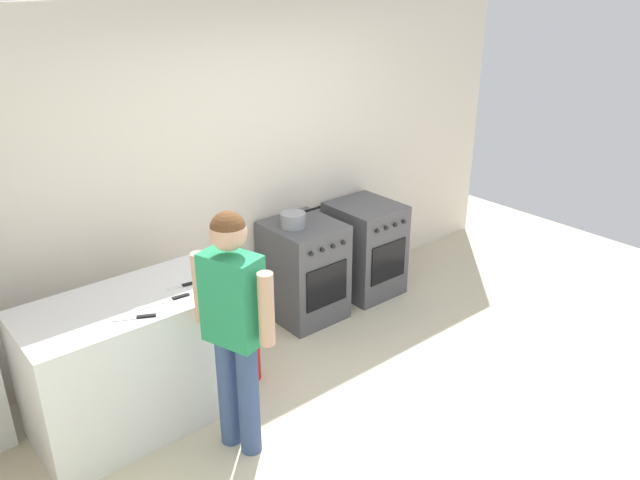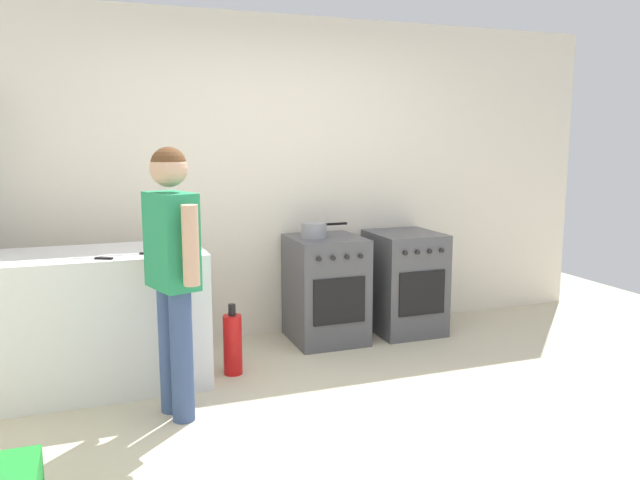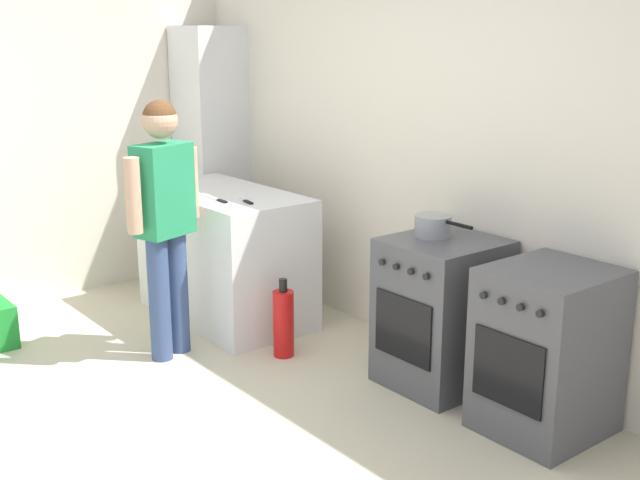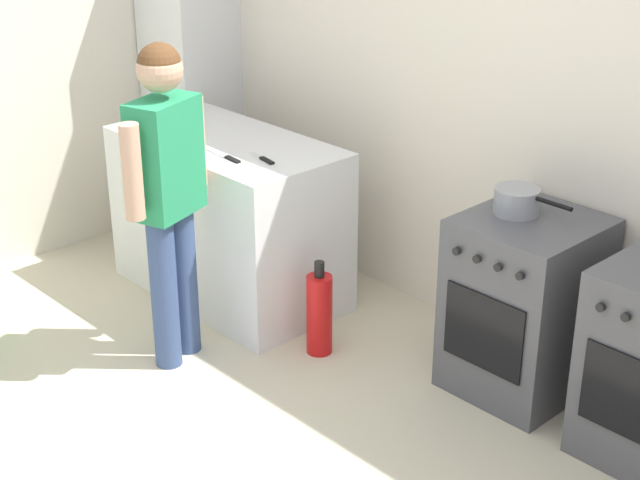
% 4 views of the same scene
% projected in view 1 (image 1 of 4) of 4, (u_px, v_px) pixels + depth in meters
% --- Properties ---
extents(ground_plane, '(8.00, 8.00, 0.00)m').
position_uv_depth(ground_plane, '(411.00, 424.00, 4.13)').
color(ground_plane, beige).
extents(back_wall, '(6.00, 0.10, 2.60)m').
position_uv_depth(back_wall, '(240.00, 169.00, 4.99)').
color(back_wall, silver).
rests_on(back_wall, ground).
extents(counter_unit, '(1.30, 0.70, 0.90)m').
position_uv_depth(counter_unit, '(134.00, 362.00, 4.00)').
color(counter_unit, silver).
rests_on(counter_unit, ground).
extents(oven_left, '(0.56, 0.62, 0.85)m').
position_uv_depth(oven_left, '(304.00, 270.00, 5.28)').
color(oven_left, '#4C4C51').
rests_on(oven_left, ground).
extents(oven_right, '(0.55, 0.62, 0.85)m').
position_uv_depth(oven_right, '(365.00, 248.00, 5.70)').
color(oven_right, '#4C4C51').
rests_on(oven_right, ground).
extents(pot, '(0.39, 0.21, 0.12)m').
position_uv_depth(pot, '(293.00, 220.00, 5.04)').
color(pot, gray).
rests_on(pot, oven_left).
extents(knife_paring, '(0.21, 0.06, 0.01)m').
position_uv_depth(knife_paring, '(186.00, 285.00, 4.01)').
color(knife_paring, silver).
rests_on(knife_paring, counter_unit).
extents(knife_bread, '(0.35, 0.06, 0.01)m').
position_uv_depth(knife_bread, '(165.00, 301.00, 3.81)').
color(knife_bread, silver).
rests_on(knife_bread, counter_unit).
extents(knife_utility, '(0.24, 0.14, 0.01)m').
position_uv_depth(knife_utility, '(136.00, 317.00, 3.63)').
color(knife_utility, silver).
rests_on(knife_utility, counter_unit).
extents(person, '(0.29, 0.55, 1.58)m').
position_uv_depth(person, '(234.00, 316.00, 3.58)').
color(person, '#384C7A').
rests_on(person, ground).
extents(fire_extinguisher, '(0.13, 0.13, 0.50)m').
position_uv_depth(fire_extinguisher, '(251.00, 353.00, 4.52)').
color(fire_extinguisher, red).
rests_on(fire_extinguisher, ground).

